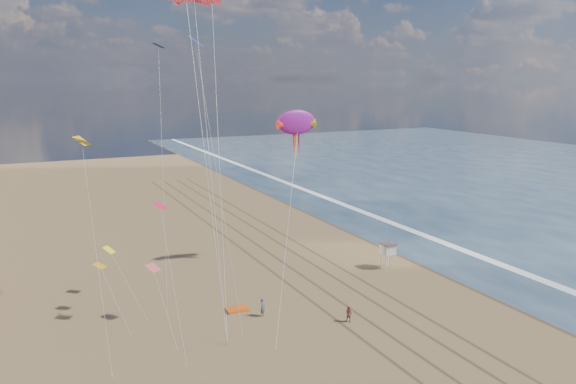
% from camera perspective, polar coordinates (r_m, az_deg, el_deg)
% --- Properties ---
extents(wet_sand, '(260.00, 260.00, 0.00)m').
position_cam_1_polar(wet_sand, '(80.04, 8.61, -3.66)').
color(wet_sand, '#42301E').
rests_on(wet_sand, ground).
extents(foam, '(260.00, 260.00, 0.00)m').
position_cam_1_polar(foam, '(82.41, 11.03, -3.30)').
color(foam, white).
rests_on(foam, ground).
extents(tracks, '(7.68, 120.00, 0.01)m').
position_cam_1_polar(tracks, '(63.73, 1.30, -7.48)').
color(tracks, brown).
rests_on(tracks, ground).
extents(lifeguard_stand, '(1.59, 1.59, 2.86)m').
position_cam_1_polar(lifeguard_stand, '(63.20, 10.09, -5.72)').
color(lifeguard_stand, silver).
rests_on(lifeguard_stand, ground).
extents(grounded_kite, '(2.04, 1.32, 0.23)m').
position_cam_1_polar(grounded_kite, '(52.23, -5.17, -11.77)').
color(grounded_kite, '#EB5613').
rests_on(grounded_kite, ground).
extents(show_kite, '(7.65, 9.58, 25.86)m').
position_cam_1_polar(show_kite, '(61.47, 0.86, 7.05)').
color(show_kite, '#94168F').
rests_on(show_kite, ground).
extents(kite_flyer_a, '(0.72, 0.69, 1.66)m').
position_cam_1_polar(kite_flyer_a, '(50.63, -2.58, -11.63)').
color(kite_flyer_a, '#4E5A65').
rests_on(kite_flyer_a, ground).
extents(kite_flyer_b, '(0.86, 0.89, 1.45)m').
position_cam_1_polar(kite_flyer_b, '(49.73, 6.20, -12.25)').
color(kite_flyer_b, '#8E5B48').
rests_on(kite_flyer_b, ground).
extents(small_kites, '(11.42, 11.43, 20.10)m').
position_cam_1_polar(small_kites, '(50.31, -14.64, 3.30)').
color(small_kites, '#FFB215').
rests_on(small_kites, ground).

